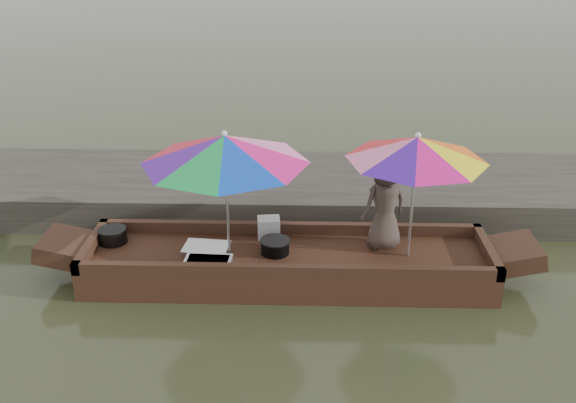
{
  "coord_description": "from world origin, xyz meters",
  "views": [
    {
      "loc": [
        0.2,
        -6.85,
        4.1
      ],
      "look_at": [
        0.0,
        0.1,
        1.0
      ],
      "focal_mm": 40.0,
      "sensor_mm": 36.0,
      "label": 1
    }
  ],
  "objects_px": {
    "boat_hull": "(288,266)",
    "cooking_pot": "(113,236)",
    "tray_scallop": "(206,248)",
    "supply_bag": "(269,228)",
    "vendor": "(385,203)",
    "umbrella_stern": "(413,197)",
    "umbrella_bow": "(227,194)",
    "charcoal_grill": "(275,247)",
    "tray_crayfish": "(208,264)"
  },
  "relations": [
    {
      "from": "tray_scallop",
      "to": "supply_bag",
      "type": "height_order",
      "value": "supply_bag"
    },
    {
      "from": "boat_hull",
      "to": "cooking_pot",
      "type": "bearing_deg",
      "value": 173.85
    },
    {
      "from": "tray_crayfish",
      "to": "supply_bag",
      "type": "xyz_separation_m",
      "value": [
        0.67,
        0.8,
        0.09
      ]
    },
    {
      "from": "tray_scallop",
      "to": "supply_bag",
      "type": "bearing_deg",
      "value": 27.77
    },
    {
      "from": "cooking_pot",
      "to": "charcoal_grill",
      "type": "bearing_deg",
      "value": -6.14
    },
    {
      "from": "umbrella_bow",
      "to": "umbrella_stern",
      "type": "bearing_deg",
      "value": 0.0
    },
    {
      "from": "tray_scallop",
      "to": "umbrella_bow",
      "type": "distance_m",
      "value": 0.8
    },
    {
      "from": "tray_scallop",
      "to": "charcoal_grill",
      "type": "bearing_deg",
      "value": -2.51
    },
    {
      "from": "umbrella_bow",
      "to": "umbrella_stern",
      "type": "height_order",
      "value": "same"
    },
    {
      "from": "supply_bag",
      "to": "boat_hull",
      "type": "bearing_deg",
      "value": -60.19
    },
    {
      "from": "vendor",
      "to": "umbrella_bow",
      "type": "relative_size",
      "value": 0.6
    },
    {
      "from": "charcoal_grill",
      "to": "vendor",
      "type": "xyz_separation_m",
      "value": [
        1.32,
        0.21,
        0.5
      ]
    },
    {
      "from": "charcoal_grill",
      "to": "vendor",
      "type": "distance_m",
      "value": 1.43
    },
    {
      "from": "boat_hull",
      "to": "tray_crayfish",
      "type": "height_order",
      "value": "tray_crayfish"
    },
    {
      "from": "umbrella_stern",
      "to": "boat_hull",
      "type": "bearing_deg",
      "value": 180.0
    },
    {
      "from": "cooking_pot",
      "to": "umbrella_bow",
      "type": "height_order",
      "value": "umbrella_bow"
    },
    {
      "from": "supply_bag",
      "to": "umbrella_bow",
      "type": "relative_size",
      "value": 0.14
    },
    {
      "from": "umbrella_stern",
      "to": "tray_scallop",
      "type": "bearing_deg",
      "value": 178.73
    },
    {
      "from": "vendor",
      "to": "boat_hull",
      "type": "bearing_deg",
      "value": -12.31
    },
    {
      "from": "vendor",
      "to": "supply_bag",
      "type": "bearing_deg",
      "value": -32.13
    },
    {
      "from": "boat_hull",
      "to": "supply_bag",
      "type": "relative_size",
      "value": 17.51
    },
    {
      "from": "charcoal_grill",
      "to": "supply_bag",
      "type": "distance_m",
      "value": 0.44
    },
    {
      "from": "tray_scallop",
      "to": "vendor",
      "type": "xyz_separation_m",
      "value": [
        2.17,
        0.17,
        0.55
      ]
    },
    {
      "from": "boat_hull",
      "to": "umbrella_bow",
      "type": "xyz_separation_m",
      "value": [
        -0.71,
        0.0,
        0.95
      ]
    },
    {
      "from": "cooking_pot",
      "to": "umbrella_stern",
      "type": "distance_m",
      "value": 3.72
    },
    {
      "from": "supply_bag",
      "to": "tray_scallop",
      "type": "bearing_deg",
      "value": -152.23
    },
    {
      "from": "umbrella_bow",
      "to": "tray_scallop",
      "type": "bearing_deg",
      "value": 169.38
    },
    {
      "from": "cooking_pot",
      "to": "vendor",
      "type": "xyz_separation_m",
      "value": [
        3.37,
        -0.01,
        0.49
      ]
    },
    {
      "from": "tray_crayfish",
      "to": "supply_bag",
      "type": "relative_size",
      "value": 1.95
    },
    {
      "from": "umbrella_bow",
      "to": "supply_bag",
      "type": "bearing_deg",
      "value": 44.41
    },
    {
      "from": "cooking_pot",
      "to": "supply_bag",
      "type": "bearing_deg",
      "value": 6.14
    },
    {
      "from": "boat_hull",
      "to": "vendor",
      "type": "distance_m",
      "value": 1.41
    },
    {
      "from": "boat_hull",
      "to": "cooking_pot",
      "type": "height_order",
      "value": "cooking_pot"
    },
    {
      "from": "charcoal_grill",
      "to": "supply_bag",
      "type": "relative_size",
      "value": 1.23
    },
    {
      "from": "boat_hull",
      "to": "vendor",
      "type": "bearing_deg",
      "value": 11.02
    },
    {
      "from": "supply_bag",
      "to": "umbrella_stern",
      "type": "height_order",
      "value": "umbrella_stern"
    },
    {
      "from": "tray_crayfish",
      "to": "charcoal_grill",
      "type": "distance_m",
      "value": 0.86
    },
    {
      "from": "charcoal_grill",
      "to": "vendor",
      "type": "relative_size",
      "value": 0.3
    },
    {
      "from": "tray_scallop",
      "to": "umbrella_stern",
      "type": "height_order",
      "value": "umbrella_stern"
    },
    {
      "from": "tray_scallop",
      "to": "charcoal_grill",
      "type": "height_order",
      "value": "charcoal_grill"
    },
    {
      "from": "charcoal_grill",
      "to": "umbrella_stern",
      "type": "xyz_separation_m",
      "value": [
        1.61,
        -0.02,
        0.69
      ]
    },
    {
      "from": "tray_scallop",
      "to": "tray_crayfish",
      "type": "bearing_deg",
      "value": -79.4
    },
    {
      "from": "charcoal_grill",
      "to": "tray_crayfish",
      "type": "bearing_deg",
      "value": -154.02
    },
    {
      "from": "tray_scallop",
      "to": "umbrella_stern",
      "type": "bearing_deg",
      "value": -1.27
    },
    {
      "from": "umbrella_stern",
      "to": "vendor",
      "type": "bearing_deg",
      "value": 141.68
    },
    {
      "from": "vendor",
      "to": "umbrella_stern",
      "type": "relative_size",
      "value": 0.72
    },
    {
      "from": "boat_hull",
      "to": "supply_bag",
      "type": "height_order",
      "value": "supply_bag"
    },
    {
      "from": "cooking_pot",
      "to": "umbrella_bow",
      "type": "bearing_deg",
      "value": -9.05
    },
    {
      "from": "tray_crayfish",
      "to": "umbrella_stern",
      "type": "height_order",
      "value": "umbrella_stern"
    },
    {
      "from": "supply_bag",
      "to": "umbrella_stern",
      "type": "bearing_deg",
      "value": -14.66
    }
  ]
}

